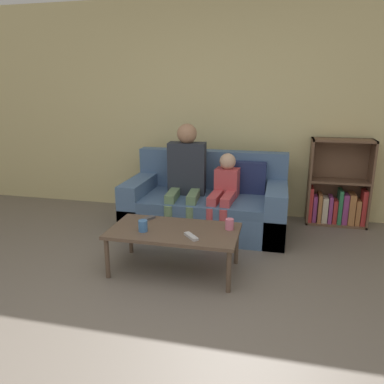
{
  "coord_description": "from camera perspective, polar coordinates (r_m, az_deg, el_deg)",
  "views": [
    {
      "loc": [
        0.71,
        -1.8,
        1.57
      ],
      "look_at": [
        -0.09,
        1.63,
        0.58
      ],
      "focal_mm": 35.0,
      "sensor_mm": 36.0,
      "label": 1
    }
  ],
  "objects": [
    {
      "name": "couch",
      "position": [
        4.26,
        2.33,
        -1.97
      ],
      "size": [
        1.76,
        0.92,
        0.85
      ],
      "color": "#4C6B93",
      "rests_on": "ground_plane"
    },
    {
      "name": "ground_plane",
      "position": [
        2.49,
        -7.08,
        -23.59
      ],
      "size": [
        22.0,
        22.0,
        0.0
      ],
      "primitive_type": "plane",
      "color": "#70665B"
    },
    {
      "name": "bookshelf",
      "position": [
        4.71,
        21.31,
        -0.21
      ],
      "size": [
        0.68,
        0.28,
        1.01
      ],
      "color": "brown",
      "rests_on": "ground_plane"
    },
    {
      "name": "tv_remote_1",
      "position": [
        3.49,
        -6.84,
        -4.09
      ],
      "size": [
        0.12,
        0.17,
        0.02
      ],
      "rotation": [
        0.0,
        0.0,
        -0.46
      ],
      "color": "#47474C",
      "rests_on": "coffee_table"
    },
    {
      "name": "person_child",
      "position": [
        4.03,
        4.94,
        0.32
      ],
      "size": [
        0.28,
        0.64,
        0.88
      ],
      "rotation": [
        0.0,
        0.0,
        -0.06
      ],
      "color": "#C6474C",
      "rests_on": "ground_plane"
    },
    {
      "name": "wall_back",
      "position": [
        4.72,
        4.65,
        12.34
      ],
      "size": [
        12.0,
        0.06,
        2.6
      ],
      "color": "beige",
      "rests_on": "ground_plane"
    },
    {
      "name": "coffee_table",
      "position": [
        3.26,
        -2.74,
        -6.28
      ],
      "size": [
        1.11,
        0.6,
        0.39
      ],
      "color": "brown",
      "rests_on": "ground_plane"
    },
    {
      "name": "cup_far",
      "position": [
        3.25,
        5.74,
        -4.9
      ],
      "size": [
        0.07,
        0.07,
        0.09
      ],
      "color": "pink",
      "rests_on": "coffee_table"
    },
    {
      "name": "tv_remote_0",
      "position": [
        3.07,
        -0.14,
        -6.77
      ],
      "size": [
        0.15,
        0.16,
        0.02
      ],
      "rotation": [
        0.0,
        0.0,
        0.72
      ],
      "color": "#B7B7BC",
      "rests_on": "coffee_table"
    },
    {
      "name": "cup_near",
      "position": [
        3.22,
        -7.49,
        -5.13
      ],
      "size": [
        0.08,
        0.08,
        0.1
      ],
      "color": "#3D70B2",
      "rests_on": "coffee_table"
    },
    {
      "name": "person_adult",
      "position": [
        4.13,
        -0.92,
        3.24
      ],
      "size": [
        0.42,
        0.66,
        1.19
      ],
      "rotation": [
        0.0,
        0.0,
        0.07
      ],
      "color": "#66845B",
      "rests_on": "ground_plane"
    }
  ]
}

